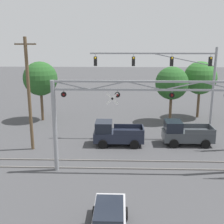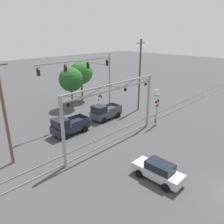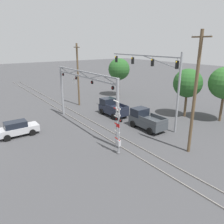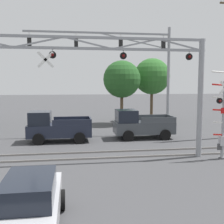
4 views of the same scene
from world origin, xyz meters
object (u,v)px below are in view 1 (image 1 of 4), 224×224
crossing_gantry (144,114)px  utility_pole_left (29,94)px  background_tree_far_right_verge (40,79)px  sedan_waiting (109,220)px  pickup_truck_lead (116,134)px  pickup_truck_following (185,133)px  background_tree_far_left_verge (200,78)px  traffic_signal_span (183,75)px  background_tree_beyond_span (172,83)px

crossing_gantry → utility_pole_left: (-9.55, 4.14, 0.65)m
background_tree_far_right_verge → sedan_waiting: bearing=-66.5°
pickup_truck_lead → utility_pole_left: utility_pole_left is taller
pickup_truck_lead → utility_pole_left: size_ratio=0.47×
pickup_truck_following → pickup_truck_lead: bearing=-177.1°
sedan_waiting → background_tree_far_right_verge: size_ratio=0.61×
utility_pole_left → sedan_waiting: bearing=-57.1°
background_tree_far_left_verge → traffic_signal_span: bearing=-116.2°
crossing_gantry → background_tree_beyond_span: (4.28, 13.39, 0.27)m
background_tree_beyond_span → background_tree_far_left_verge: (3.87, 2.24, 0.35)m
traffic_signal_span → pickup_truck_lead: bearing=-160.9°
sedan_waiting → background_tree_far_right_verge: (-9.07, 20.90, 4.24)m
pickup_truck_lead → background_tree_beyond_span: background_tree_beyond_span is taller
background_tree_far_left_verge → background_tree_far_right_verge: size_ratio=0.99×
traffic_signal_span → sedan_waiting: size_ratio=2.76×
crossing_gantry → background_tree_far_right_verge: 17.70m
background_tree_far_left_verge → background_tree_beyond_span: bearing=-150.0°
sedan_waiting → utility_pole_left: size_ratio=0.44×
crossing_gantry → pickup_truck_lead: 6.76m
background_tree_beyond_span → utility_pole_left: bearing=-146.2°
background_tree_far_right_verge → traffic_signal_span: bearing=-21.1°
utility_pole_left → background_tree_far_left_verge: 21.10m
utility_pole_left → background_tree_far_left_verge: utility_pole_left is taller
traffic_signal_span → background_tree_beyond_span: bearing=89.6°
crossing_gantry → traffic_signal_span: bearing=61.1°
utility_pole_left → background_tree_beyond_span: (13.83, 9.25, -0.38)m
pickup_truck_lead → background_tree_far_right_verge: size_ratio=0.65×
pickup_truck_following → sedan_waiting: 14.61m
pickup_truck_lead → pickup_truck_following: same height
sedan_waiting → crossing_gantry: bearing=73.3°
pickup_truck_following → sedan_waiting: (-6.53, -13.06, -0.20)m
crossing_gantry → traffic_signal_span: (4.24, 7.69, 1.88)m
sedan_waiting → pickup_truck_following: bearing=63.4°
traffic_signal_span → utility_pole_left: size_ratio=1.22×
traffic_signal_span → background_tree_far_right_verge: size_ratio=1.68×
traffic_signal_span → pickup_truck_following: 5.54m
pickup_truck_following → utility_pole_left: bearing=-173.1°
sedan_waiting → utility_pole_left: bearing=122.9°
sedan_waiting → background_tree_far_left_verge: bearing=65.7°
pickup_truck_following → background_tree_far_left_verge: size_ratio=0.65×
utility_pole_left → background_tree_far_right_verge: bearing=100.1°
traffic_signal_span → crossing_gantry: bearing=-118.9°
crossing_gantry → pickup_truck_lead: bearing=110.9°
traffic_signal_span → pickup_truck_lead: 8.50m
pickup_truck_following → background_tree_beyond_span: (-0.08, 7.57, 3.62)m
background_tree_far_right_verge → background_tree_far_left_verge: bearing=5.8°
pickup_truck_following → background_tree_far_left_verge: 11.24m
utility_pole_left → background_tree_far_left_verge: (17.70, 11.49, -0.03)m
pickup_truck_lead → background_tree_far_left_verge: (10.25, 10.14, 3.96)m
crossing_gantry → sedan_waiting: crossing_gantry is taller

